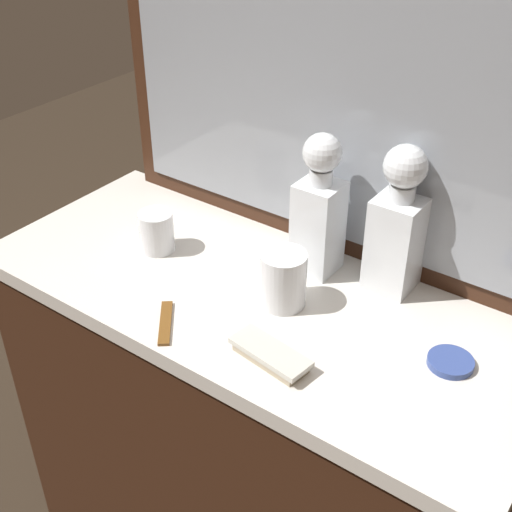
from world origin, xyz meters
name	(u,v)px	position (x,y,z in m)	size (l,w,h in m)	color
dresser	(256,443)	(0.00, 0.00, 0.42)	(1.10, 0.48, 0.85)	#381E11
dresser_mirror	(327,71)	(0.00, 0.22, 1.21)	(0.98, 0.03, 0.73)	#381E11
crystal_decanter_center	(397,233)	(0.20, 0.17, 0.96)	(0.09, 0.09, 0.29)	white
crystal_decanter_left	(318,218)	(0.05, 0.13, 0.96)	(0.08, 0.08, 0.29)	white
crystal_tumbler_front	(282,282)	(0.06, 0.00, 0.90)	(0.09, 0.09, 0.11)	white
crystal_tumbler_rear	(156,234)	(-0.25, 0.00, 0.89)	(0.07, 0.07, 0.09)	white
silver_brush_center	(270,355)	(0.13, -0.14, 0.86)	(0.15, 0.07, 0.02)	#B7A88C
porcelain_dish	(450,362)	(0.38, 0.02, 0.85)	(0.08, 0.08, 0.01)	#33478C
tortoiseshell_comb	(165,323)	(-0.07, -0.17, 0.85)	(0.09, 0.11, 0.01)	brown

